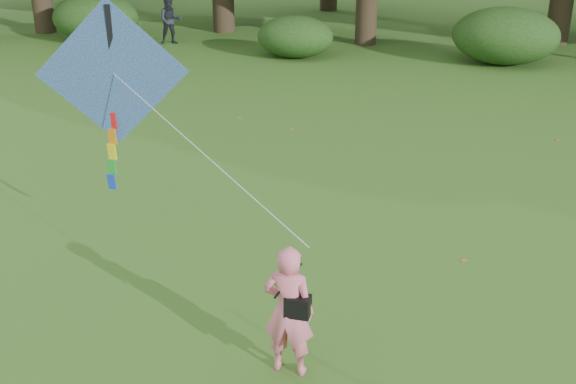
# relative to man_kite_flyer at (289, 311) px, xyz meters

# --- Properties ---
(ground) EXTENTS (100.00, 100.00, 0.00)m
(ground) POSITION_rel_man_kite_flyer_xyz_m (-0.27, 0.04, -0.85)
(ground) COLOR #265114
(ground) RESTS_ON ground
(man_kite_flyer) EXTENTS (0.64, 0.43, 1.71)m
(man_kite_flyer) POSITION_rel_man_kite_flyer_xyz_m (0.00, 0.00, 0.00)
(man_kite_flyer) COLOR pink
(man_kite_flyer) RESTS_ON ground
(bystander_left) EXTENTS (1.07, 0.99, 1.75)m
(bystander_left) POSITION_rel_man_kite_flyer_xyz_m (-9.37, 18.18, 0.02)
(bystander_left) COLOR #21252C
(bystander_left) RESTS_ON ground
(crossbody_bag) EXTENTS (0.43, 0.20, 0.69)m
(crossbody_bag) POSITION_rel_man_kite_flyer_xyz_m (0.12, -0.03, 0.11)
(crossbody_bag) COLOR black
(crossbody_bag) RESTS_ON ground
(flying_kite) EXTENTS (4.71, 2.98, 3.06)m
(flying_kite) POSITION_rel_man_kite_flyer_xyz_m (-3.38, 2.49, 2.04)
(flying_kite) COLOR #2657A7
(flying_kite) RESTS_ON ground
(shrub_band) EXTENTS (39.15, 3.22, 1.88)m
(shrub_band) POSITION_rel_man_kite_flyer_xyz_m (-0.99, 17.64, 0.00)
(shrub_band) COLOR #264919
(shrub_band) RESTS_ON ground
(fallen_leaves) EXTENTS (10.32, 13.83, 0.01)m
(fallen_leaves) POSITION_rel_man_kite_flyer_xyz_m (-0.77, 4.20, -0.85)
(fallen_leaves) COLOR brown
(fallen_leaves) RESTS_ON ground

